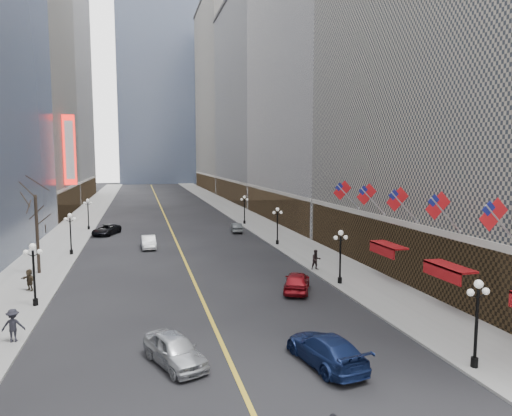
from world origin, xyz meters
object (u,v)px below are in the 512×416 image
streetlamp_west_3 (88,211)px  car_sb_far (236,228)px  streetlamp_west_2 (70,229)px  car_nb_far (106,230)px  car_sb_near (326,349)px  streetlamp_west_1 (34,268)px  streetlamp_east_0 (477,314)px  car_nb_mid (149,242)px  car_nb_near (175,350)px  streetlamp_east_2 (277,222)px  streetlamp_east_1 (340,251)px  streetlamp_east_3 (244,207)px  car_sb_mid (297,282)px

streetlamp_west_3 → car_sb_far: bearing=-18.8°
streetlamp_west_2 → car_nb_far: (2.80, 13.20, -2.17)m
streetlamp_west_2 → car_sb_near: 35.70m
streetlamp_west_1 → streetlamp_west_3: bearing=90.0°
streetlamp_east_0 → car_nb_far: (-20.80, 47.20, -2.17)m
streetlamp_west_3 → car_sb_far: size_ratio=1.11×
streetlamp_east_0 → car_nb_mid: bearing=113.0°
car_nb_near → car_nb_mid: bearing=69.4°
streetlamp_east_2 → car_sb_near: bearing=-102.6°
car_sb_far → car_nb_near: bearing=80.4°
car_nb_mid → car_sb_near: car_sb_near is taller
car_nb_near → car_sb_near: (7.58, -1.90, 0.00)m
streetlamp_east_1 → streetlamp_west_1: (-23.60, 0.00, 0.00)m
streetlamp_west_2 → car_nb_far: bearing=78.0°
car_sb_near → streetlamp_east_0: bearing=151.4°
car_nb_far → streetlamp_west_3: bearing=142.3°
streetlamp_east_0 → streetlamp_west_2: bearing=124.8°
streetlamp_east_3 → streetlamp_west_3: bearing=180.0°
streetlamp_east_1 → streetlamp_west_1: same height
streetlamp_east_0 → streetlamp_east_1: 16.00m
car_sb_near → car_sb_far: (4.24, 42.50, -0.13)m
streetlamp_east_1 → car_sb_mid: bearing=-167.4°
streetlamp_west_2 → car_sb_near: bearing=-62.3°
streetlamp_east_1 → car_nb_near: streetlamp_east_1 is taller
car_sb_far → car_nb_mid: bearing=42.0°
car_nb_near → streetlamp_east_0: bearing=-38.4°
car_nb_mid → car_nb_far: size_ratio=0.86×
streetlamp_west_2 → car_sb_far: (20.80, 10.94, -2.23)m
car_nb_mid → car_sb_mid: size_ratio=0.94×
car_nb_near → car_sb_near: car_sb_near is taller
streetlamp_east_1 → streetlamp_west_2: (-23.60, 18.00, 0.00)m
streetlamp_east_0 → car_sb_far: (-2.80, 44.94, -2.23)m
streetlamp_east_1 → streetlamp_east_2: same height
car_nb_far → streetlamp_east_3: bearing=35.1°
streetlamp_east_3 → car_nb_mid: bearing=-133.8°
streetlamp_west_2 → car_nb_near: 31.06m
car_sb_far → streetlamp_west_2: bearing=34.4°
streetlamp_east_1 → streetlamp_east_0: bearing=-90.0°
car_nb_mid → car_sb_near: bearing=-78.0°
streetlamp_east_1 → car_sb_mid: streetlamp_east_1 is taller
streetlamp_east_3 → car_sb_mid: streetlamp_east_3 is taller
streetlamp_east_1 → car_nb_far: streetlamp_east_1 is taller
streetlamp_west_1 → streetlamp_west_3: 36.00m
car_nb_near → streetlamp_east_2: bearing=41.9°
streetlamp_west_3 → car_sb_far: (20.80, -7.06, -2.23)m
streetlamp_east_2 → car_nb_mid: (-15.30, 2.07, -2.16)m
streetlamp_west_3 → car_nb_far: size_ratio=0.86×
streetlamp_east_2 → streetlamp_west_1: (-23.60, -18.00, 0.00)m
streetlamp_east_0 → car_sb_mid: bearing=105.4°
streetlamp_east_0 → car_nb_mid: (-15.30, 36.07, -2.16)m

